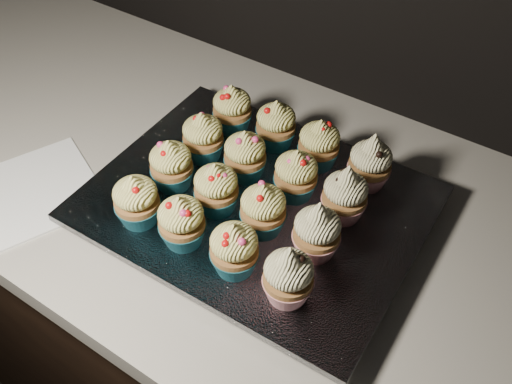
% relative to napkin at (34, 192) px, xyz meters
% --- Properties ---
extents(worktop, '(2.44, 0.64, 0.04)m').
position_rel_napkin_xyz_m(worktop, '(0.47, 0.19, -0.02)').
color(worktop, beige).
rests_on(worktop, cabinet).
extents(napkin, '(0.24, 0.24, 0.00)m').
position_rel_napkin_xyz_m(napkin, '(0.00, 0.00, 0.00)').
color(napkin, white).
rests_on(napkin, worktop).
extents(baking_tray, '(0.44, 0.34, 0.02)m').
position_rel_napkin_xyz_m(baking_tray, '(0.31, 0.15, 0.01)').
color(baking_tray, black).
rests_on(baking_tray, worktop).
extents(foil_lining, '(0.47, 0.37, 0.01)m').
position_rel_napkin_xyz_m(foil_lining, '(0.31, 0.15, 0.03)').
color(foil_lining, silver).
rests_on(foil_lining, baking_tray).
extents(cupcake_0, '(0.06, 0.06, 0.08)m').
position_rel_napkin_xyz_m(cupcake_0, '(0.20, 0.03, 0.07)').
color(cupcake_0, '#175C6C').
rests_on(cupcake_0, foil_lining).
extents(cupcake_1, '(0.06, 0.06, 0.08)m').
position_rel_napkin_xyz_m(cupcake_1, '(0.27, 0.03, 0.07)').
color(cupcake_1, '#175C6C').
rests_on(cupcake_1, foil_lining).
extents(cupcake_2, '(0.06, 0.06, 0.08)m').
position_rel_napkin_xyz_m(cupcake_2, '(0.35, 0.04, 0.07)').
color(cupcake_2, '#175C6C').
rests_on(cupcake_2, foil_lining).
extents(cupcake_3, '(0.06, 0.06, 0.10)m').
position_rel_napkin_xyz_m(cupcake_3, '(0.43, 0.04, 0.07)').
color(cupcake_3, maroon).
rests_on(cupcake_3, foil_lining).
extents(cupcake_4, '(0.06, 0.06, 0.08)m').
position_rel_napkin_xyz_m(cupcake_4, '(0.19, 0.11, 0.07)').
color(cupcake_4, '#175C6C').
rests_on(cupcake_4, foil_lining).
extents(cupcake_5, '(0.06, 0.06, 0.08)m').
position_rel_napkin_xyz_m(cupcake_5, '(0.27, 0.11, 0.07)').
color(cupcake_5, '#175C6C').
rests_on(cupcake_5, foil_lining).
extents(cupcake_6, '(0.06, 0.06, 0.08)m').
position_rel_napkin_xyz_m(cupcake_6, '(0.35, 0.11, 0.07)').
color(cupcake_6, '#175C6C').
rests_on(cupcake_6, foil_lining).
extents(cupcake_7, '(0.06, 0.06, 0.10)m').
position_rel_napkin_xyz_m(cupcake_7, '(0.43, 0.12, 0.07)').
color(cupcake_7, maroon).
rests_on(cupcake_7, foil_lining).
extents(cupcake_8, '(0.06, 0.06, 0.08)m').
position_rel_napkin_xyz_m(cupcake_8, '(0.19, 0.18, 0.07)').
color(cupcake_8, '#175C6C').
rests_on(cupcake_8, foil_lining).
extents(cupcake_9, '(0.06, 0.06, 0.08)m').
position_rel_napkin_xyz_m(cupcake_9, '(0.27, 0.18, 0.07)').
color(cupcake_9, '#175C6C').
rests_on(cupcake_9, foil_lining).
extents(cupcake_10, '(0.06, 0.06, 0.08)m').
position_rel_napkin_xyz_m(cupcake_10, '(0.35, 0.19, 0.07)').
color(cupcake_10, '#175C6C').
rests_on(cupcake_10, foil_lining).
extents(cupcake_11, '(0.06, 0.06, 0.10)m').
position_rel_napkin_xyz_m(cupcake_11, '(0.43, 0.19, 0.07)').
color(cupcake_11, maroon).
rests_on(cupcake_11, foil_lining).
extents(cupcake_12, '(0.06, 0.06, 0.08)m').
position_rel_napkin_xyz_m(cupcake_12, '(0.19, 0.26, 0.07)').
color(cupcake_12, '#175C6C').
rests_on(cupcake_12, foil_lining).
extents(cupcake_13, '(0.06, 0.06, 0.08)m').
position_rel_napkin_xyz_m(cupcake_13, '(0.27, 0.27, 0.07)').
color(cupcake_13, '#175C6C').
rests_on(cupcake_13, foil_lining).
extents(cupcake_14, '(0.06, 0.06, 0.08)m').
position_rel_napkin_xyz_m(cupcake_14, '(0.35, 0.27, 0.07)').
color(cupcake_14, '#175C6C').
rests_on(cupcake_14, foil_lining).
extents(cupcake_15, '(0.06, 0.06, 0.10)m').
position_rel_napkin_xyz_m(cupcake_15, '(0.43, 0.27, 0.07)').
color(cupcake_15, maroon).
rests_on(cupcake_15, foil_lining).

